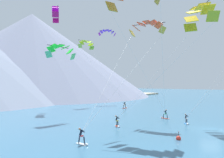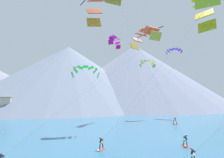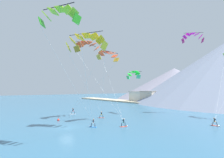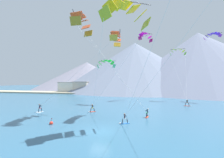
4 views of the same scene
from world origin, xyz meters
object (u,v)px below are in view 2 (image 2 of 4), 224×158
Objects in this scene: kitesurfer_near_lead at (100,146)px; parafoil_kite_distant_low_drift at (85,70)px; parafoil_kite_mid_center at (144,37)px; kitesurfer_far_left at (185,142)px; parafoil_kite_near_lead at (203,4)px; parafoil_kite_far_right at (148,63)px; parafoil_kite_far_left at (101,2)px; parafoil_kite_distant_high_outer at (174,50)px; kitesurfer_far_right at (176,122)px; parafoil_kite_distant_mid_solo at (115,41)px.

kitesurfer_near_lead is 0.30× the size of parafoil_kite_distant_low_drift.
parafoil_kite_mid_center is 3.05× the size of parafoil_kite_distant_low_drift.
kitesurfer_far_left is 0.11× the size of parafoil_kite_near_lead.
parafoil_kite_far_right is (22.10, 25.35, 16.38)m from kitesurfer_near_lead.
parafoil_kite_mid_center is 7.32m from parafoil_kite_far_left.
parafoil_kite_distant_high_outer reaches higher than parafoil_kite_near_lead.
parafoil_kite_far_left is at bearing -145.28° from kitesurfer_far_right.
parafoil_kite_near_lead is 1.00× the size of parafoil_kite_far_right.
parafoil_kite_distant_high_outer is (33.33, 26.70, 21.70)m from kitesurfer_near_lead.
parafoil_kite_distant_low_drift is at bearing 112.31° from parafoil_kite_mid_center.
parafoil_kite_distant_low_drift is at bearing 112.42° from parafoil_kite_near_lead.
parafoil_kite_far_right is (13.50, 34.30, 0.34)m from parafoil_kite_near_lead.
parafoil_kite_far_left is (-12.46, -1.06, 17.65)m from kitesurfer_far_left.
parafoil_kite_far_right is at bearing 68.51° from parafoil_kite_near_lead.
parafoil_kite_distant_high_outer is at bearing 41.08° from parafoil_kite_far_left.
parafoil_kite_distant_low_drift is (-33.28, -14.93, -10.34)m from parafoil_kite_distant_high_outer.
kitesurfer_near_lead is at bearing -141.30° from parafoil_kite_distant_high_outer.
parafoil_kite_near_lead is at bearing -46.14° from kitesurfer_near_lead.
kitesurfer_far_left is 0.10× the size of parafoil_kite_far_left.
parafoil_kite_far_right is 12.55m from parafoil_kite_distant_mid_solo.
parafoil_kite_distant_high_outer is (27.72, 28.47, 7.17)m from parafoil_kite_mid_center.
parafoil_kite_distant_low_drift is at bearing -128.82° from parafoil_kite_distant_mid_solo.
parafoil_kite_far_right is (-0.02, 12.53, 16.34)m from kitesurfer_far_right.
kitesurfer_far_left is at bearing -2.78° from parafoil_kite_mid_center.
parafoil_kite_far_right reaches higher than kitesurfer_far_left.
kitesurfer_near_lead is at bearing 133.86° from parafoil_kite_near_lead.
parafoil_kite_far_left reaches higher than kitesurfer_far_right.
parafoil_kite_distant_mid_solo is (-10.91, 0.26, 6.21)m from parafoil_kite_far_right.
parafoil_kite_near_lead is 0.91× the size of parafoil_kite_far_left.
parafoil_kite_near_lead is 2.97× the size of parafoil_kite_distant_mid_solo.
parafoil_kite_mid_center is at bearing -134.24° from parafoil_kite_distant_high_outer.
parafoil_kite_distant_low_drift is (-22.08, -1.06, 11.32)m from kitesurfer_far_right.
kitesurfer_far_left is 0.11× the size of parafoil_kite_far_right.
parafoil_kite_near_lead is at bearing -121.85° from kitesurfer_far_right.
parafoil_kite_distant_high_outer reaches higher than parafoil_kite_far_right.
parafoil_kite_mid_center is at bearing -17.54° from kitesurfer_near_lead.
kitesurfer_far_right is at bearing 30.10° from kitesurfer_near_lead.
kitesurfer_far_left is at bearing 4.87° from parafoil_kite_far_left.
parafoil_kite_distant_low_drift is at bearing 86.41° from parafoil_kite_far_left.
parafoil_kite_distant_high_outer is at bearing 38.70° from kitesurfer_near_lead.
parafoil_kite_far_left is 16.19m from parafoil_kite_distant_low_drift.
parafoil_kite_distant_low_drift is (0.93, 14.89, -6.29)m from parafoil_kite_far_left.
kitesurfer_far_right is 0.32× the size of parafoil_kite_distant_mid_solo.
parafoil_kite_near_lead reaches higher than kitesurfer_far_left.
kitesurfer_far_right is 0.36× the size of parafoil_kite_distant_high_outer.
kitesurfer_far_right is at bearing -89.90° from parafoil_kite_far_right.
parafoil_kite_distant_mid_solo is (12.08, 28.74, 4.94)m from parafoil_kite_far_left.
parafoil_kite_distant_mid_solo is at bearing 78.46° from parafoil_kite_mid_center.
parafoil_kite_far_right reaches higher than kitesurfer_near_lead.
parafoil_kite_distant_mid_solo reaches higher than parafoil_kite_mid_center.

